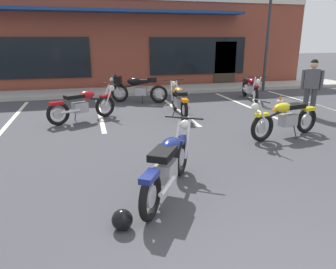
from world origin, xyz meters
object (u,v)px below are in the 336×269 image
object	(u,v)px
motorcycle_blue_standard	(285,118)
motorcycle_green_cafe_racer	(179,100)
person_in_shorts_foreground	(312,85)
motorcycle_silver_naked	(136,88)
motorcycle_foreground_classic	(168,164)
helmet_on_pavement	(122,220)
parking_lot_lamp_post	(271,12)
motorcycle_red_sportbike	(83,105)
traffic_cone	(280,103)
motorcycle_black_cruiser	(250,88)

from	to	relation	value
motorcycle_blue_standard	motorcycle_green_cafe_racer	bearing A→B (deg)	122.36
motorcycle_green_cafe_racer	person_in_shorts_foreground	size ratio (longest dim) A/B	1.26
motorcycle_silver_naked	motorcycle_foreground_classic	bearing A→B (deg)	-95.23
helmet_on_pavement	parking_lot_lamp_post	size ratio (longest dim) A/B	0.05
helmet_on_pavement	parking_lot_lamp_post	distance (m)	11.97
parking_lot_lamp_post	helmet_on_pavement	bearing A→B (deg)	-129.15
person_in_shorts_foreground	motorcycle_green_cafe_racer	bearing A→B (deg)	162.91
motorcycle_foreground_classic	motorcycle_blue_standard	xyz separation A→B (m)	(3.35, 2.06, 0.00)
helmet_on_pavement	motorcycle_foreground_classic	bearing A→B (deg)	44.65
person_in_shorts_foreground	motorcycle_red_sportbike	bearing A→B (deg)	169.89
motorcycle_blue_standard	person_in_shorts_foreground	distance (m)	2.57
traffic_cone	parking_lot_lamp_post	xyz separation A→B (m)	(1.64, 3.64, 3.03)
motorcycle_silver_naked	motorcycle_black_cruiser	bearing A→B (deg)	-7.65
motorcycle_silver_naked	motorcycle_green_cafe_racer	distance (m)	2.50
motorcycle_blue_standard	motorcycle_red_sportbike	bearing A→B (deg)	148.50
motorcycle_red_sportbike	person_in_shorts_foreground	bearing A→B (deg)	-10.11
motorcycle_green_cafe_racer	person_in_shorts_foreground	bearing A→B (deg)	-17.09
motorcycle_foreground_classic	motorcycle_silver_naked	xyz separation A→B (m)	(0.65, 7.13, 0.07)
motorcycle_silver_naked	person_in_shorts_foreground	world-z (taller)	person_in_shorts_foreground
motorcycle_green_cafe_racer	helmet_on_pavement	xyz separation A→B (m)	(-2.37, -5.59, -0.33)
motorcycle_red_sportbike	traffic_cone	world-z (taller)	motorcycle_red_sportbike
person_in_shorts_foreground	traffic_cone	size ratio (longest dim) A/B	3.16
motorcycle_foreground_classic	parking_lot_lamp_post	world-z (taller)	parking_lot_lamp_post
motorcycle_red_sportbike	motorcycle_blue_standard	xyz separation A→B (m)	(4.54, -2.78, 0.00)
person_in_shorts_foreground	traffic_cone	xyz separation A→B (m)	(-0.41, 0.86, -0.69)
motorcycle_black_cruiser	parking_lot_lamp_post	xyz separation A→B (m)	(1.61, 1.62, 2.82)
motorcycle_foreground_classic	traffic_cone	xyz separation A→B (m)	(4.87, 4.55, -0.20)
motorcycle_foreground_classic	motorcycle_green_cafe_racer	bearing A→B (deg)	71.66
motorcycle_foreground_classic	person_in_shorts_foreground	size ratio (longest dim) A/B	1.11
motorcycle_blue_standard	motorcycle_foreground_classic	bearing A→B (deg)	-148.43
motorcycle_blue_standard	motorcycle_green_cafe_racer	xyz separation A→B (m)	(-1.75, 2.76, 0.00)
person_in_shorts_foreground	parking_lot_lamp_post	distance (m)	5.21
motorcycle_black_cruiser	motorcycle_silver_naked	xyz separation A→B (m)	(-4.25, 0.57, 0.07)
helmet_on_pavement	traffic_cone	world-z (taller)	traffic_cone
motorcycle_black_cruiser	helmet_on_pavement	distance (m)	9.28
motorcycle_blue_standard	motorcycle_black_cruiser	bearing A→B (deg)	70.97
helmet_on_pavement	parking_lot_lamp_post	world-z (taller)	parking_lot_lamp_post
person_in_shorts_foreground	motorcycle_silver_naked	bearing A→B (deg)	143.30
person_in_shorts_foreground	motorcycle_foreground_classic	bearing A→B (deg)	-145.05
motorcycle_black_cruiser	traffic_cone	distance (m)	2.03
motorcycle_silver_naked	motorcycle_blue_standard	world-z (taller)	same
motorcycle_silver_naked	helmet_on_pavement	distance (m)	8.04
motorcycle_blue_standard	person_in_shorts_foreground	bearing A→B (deg)	40.21
motorcycle_green_cafe_racer	motorcycle_blue_standard	bearing A→B (deg)	-57.64
motorcycle_green_cafe_racer	motorcycle_black_cruiser	bearing A→B (deg)	27.84
person_in_shorts_foreground	traffic_cone	distance (m)	1.18
motorcycle_red_sportbike	parking_lot_lamp_post	bearing A→B (deg)	23.46
motorcycle_black_cruiser	motorcycle_blue_standard	size ratio (longest dim) A/B	1.00
helmet_on_pavement	motorcycle_green_cafe_racer	bearing A→B (deg)	66.97
helmet_on_pavement	person_in_shorts_foreground	bearing A→B (deg)	36.35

